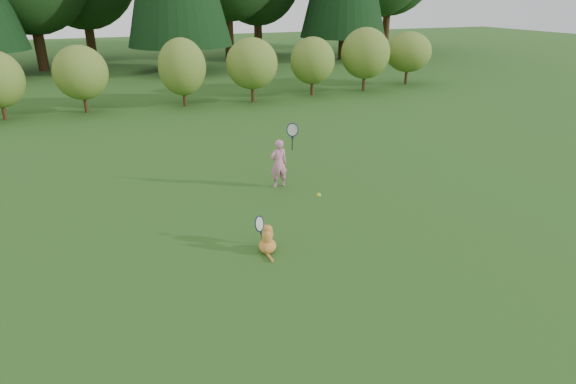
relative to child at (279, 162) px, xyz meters
name	(u,v)px	position (x,y,z in m)	size (l,w,h in m)	color
ground	(294,244)	(-0.77, -2.78, -0.61)	(100.00, 100.00, 0.00)	#1E4C15
shrub_row	(171,70)	(-0.77, 10.22, 0.79)	(28.00, 3.00, 2.80)	#526F22
child	(279,162)	(0.00, 0.00, 0.00)	(0.66, 0.42, 1.73)	pink
cat	(267,237)	(-1.30, -2.82, -0.33)	(0.53, 0.77, 0.72)	#B56922
tennis_ball	(319,195)	(-0.38, -2.96, 0.38)	(0.07, 0.07, 0.07)	#C8D519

